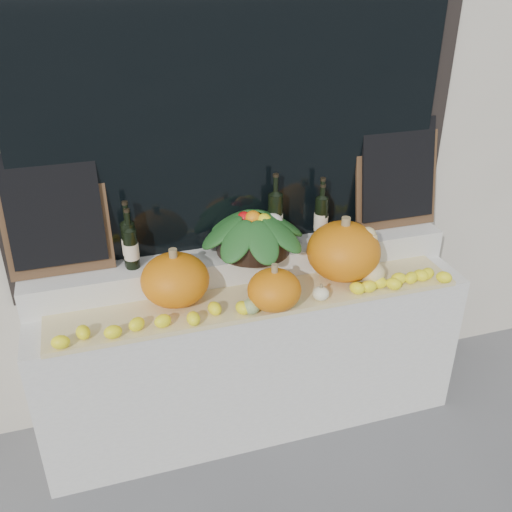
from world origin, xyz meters
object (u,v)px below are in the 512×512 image
Objects in this scene: pumpkin_left at (175,280)px; produce_bowl at (253,231)px; butternut_squash at (371,259)px; wine_bottle_tall at (275,219)px; pumpkin_right at (343,251)px.

pumpkin_left is 0.50m from produce_bowl.
butternut_squash is 0.63m from produce_bowl.
wine_bottle_tall is (0.14, 0.04, 0.04)m from produce_bowl.
wine_bottle_tall is at bearing 16.39° from produce_bowl.
butternut_squash is at bearing -31.98° from pumpkin_right.
wine_bottle_tall reaches higher than pumpkin_left.
produce_bowl is (0.45, 0.17, 0.12)m from pumpkin_left.
pumpkin_right reaches higher than butternut_squash.
butternut_squash is (1.02, -0.09, -0.00)m from pumpkin_left.
produce_bowl is (-0.56, 0.27, 0.12)m from butternut_squash.
pumpkin_right is 1.37× the size of butternut_squash.
pumpkin_left is 0.65m from wine_bottle_tall.
pumpkin_left is at bearing 179.04° from pumpkin_right.
wine_bottle_tall reaches higher than butternut_squash.
pumpkin_left is at bearing -160.02° from wine_bottle_tall.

